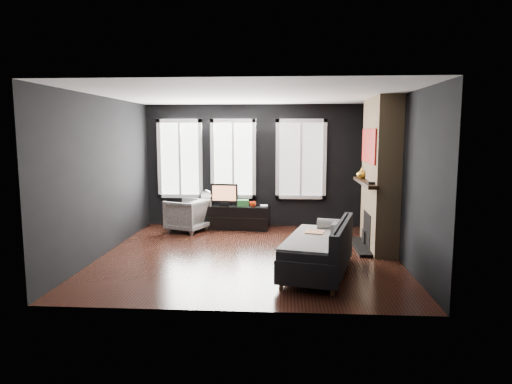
# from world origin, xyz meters

# --- Properties ---
(floor) EXTENTS (5.00, 5.00, 0.00)m
(floor) POSITION_xyz_m (0.00, 0.00, 0.00)
(floor) COLOR black
(floor) RESTS_ON ground
(ceiling) EXTENTS (5.00, 5.00, 0.00)m
(ceiling) POSITION_xyz_m (0.00, 0.00, 2.70)
(ceiling) COLOR white
(ceiling) RESTS_ON ground
(wall_back) EXTENTS (5.00, 0.02, 2.70)m
(wall_back) POSITION_xyz_m (0.00, 2.50, 1.35)
(wall_back) COLOR black
(wall_back) RESTS_ON ground
(wall_left) EXTENTS (0.02, 5.00, 2.70)m
(wall_left) POSITION_xyz_m (-2.50, 0.00, 1.35)
(wall_left) COLOR black
(wall_left) RESTS_ON ground
(wall_right) EXTENTS (0.02, 5.00, 2.70)m
(wall_right) POSITION_xyz_m (2.50, 0.00, 1.35)
(wall_right) COLOR black
(wall_right) RESTS_ON ground
(windows) EXTENTS (4.00, 0.16, 1.76)m
(windows) POSITION_xyz_m (-0.45, 2.46, 2.38)
(windows) COLOR white
(windows) RESTS_ON wall_back
(fireplace) EXTENTS (0.70, 1.62, 2.70)m
(fireplace) POSITION_xyz_m (2.30, 0.60, 1.35)
(fireplace) COLOR #93724C
(fireplace) RESTS_ON floor
(sofa) EXTENTS (1.35, 2.03, 0.80)m
(sofa) POSITION_xyz_m (1.10, -0.99, 0.40)
(sofa) COLOR #232325
(sofa) RESTS_ON floor
(stripe_pillow) EXTENTS (0.15, 0.30, 0.29)m
(stripe_pillow) POSITION_xyz_m (1.37, -0.77, 0.58)
(stripe_pillow) COLOR gray
(stripe_pillow) RESTS_ON sofa
(armchair) EXTENTS (0.92, 0.95, 0.76)m
(armchair) POSITION_xyz_m (-1.46, 1.80, 0.38)
(armchair) COLOR silver
(armchair) RESTS_ON floor
(media_console) EXTENTS (1.52, 0.60, 0.51)m
(media_console) POSITION_xyz_m (-0.47, 2.10, 0.25)
(media_console) COLOR black
(media_console) RESTS_ON floor
(monitor) EXTENTS (0.62, 0.20, 0.54)m
(monitor) POSITION_xyz_m (-0.71, 2.14, 0.78)
(monitor) COLOR black
(monitor) RESTS_ON media_console
(desk_fan) EXTENTS (0.29, 0.29, 0.34)m
(desk_fan) POSITION_xyz_m (-1.11, 2.14, 0.68)
(desk_fan) COLOR #A2A2A2
(desk_fan) RESTS_ON media_console
(mug) EXTENTS (0.16, 0.14, 0.14)m
(mug) POSITION_xyz_m (-0.08, 1.99, 0.58)
(mug) COLOR #ED380C
(mug) RESTS_ON media_console
(book) EXTENTS (0.16, 0.03, 0.21)m
(book) POSITION_xyz_m (0.08, 2.10, 0.61)
(book) COLOR tan
(book) RESTS_ON media_console
(storage_box) EXTENTS (0.27, 0.20, 0.13)m
(storage_box) POSITION_xyz_m (-0.30, 2.07, 0.58)
(storage_box) COLOR #32803B
(storage_box) RESTS_ON media_console
(mantel_vase) EXTENTS (0.23, 0.24, 0.19)m
(mantel_vase) POSITION_xyz_m (2.05, 1.05, 1.33)
(mantel_vase) COLOR gold
(mantel_vase) RESTS_ON fireplace
(mantel_clock) EXTENTS (0.13, 0.13, 0.04)m
(mantel_clock) POSITION_xyz_m (2.05, 0.05, 1.25)
(mantel_clock) COLOR black
(mantel_clock) RESTS_ON fireplace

